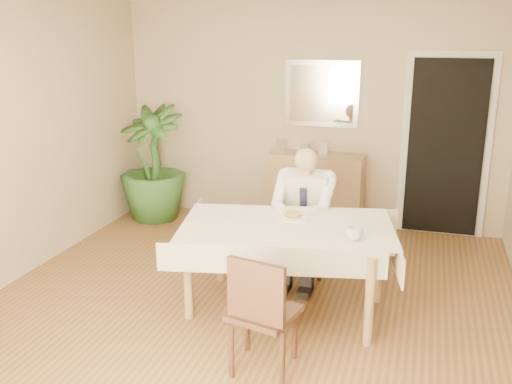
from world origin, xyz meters
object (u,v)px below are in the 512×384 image
(chair_far, at_px, (308,225))
(potted_palm, at_px, (153,163))
(coffee_mug, at_px, (354,234))
(sideboard, at_px, (316,190))
(seated_man, at_px, (302,210))
(dining_table, at_px, (287,235))
(chair_near, at_px, (261,309))

(chair_far, relative_size, potted_palm, 0.59)
(coffee_mug, relative_size, sideboard, 0.11)
(chair_far, relative_size, sideboard, 0.76)
(chair_far, xyz_separation_m, seated_man, (-0.00, -0.28, 0.23))
(dining_table, relative_size, chair_near, 2.19)
(sideboard, bearing_deg, dining_table, -82.36)
(chair_far, height_order, seated_man, seated_man)
(sideboard, bearing_deg, coffee_mug, -69.44)
(dining_table, relative_size, potted_palm, 1.37)
(dining_table, xyz_separation_m, coffee_mug, (0.56, -0.18, 0.13))
(dining_table, distance_m, seated_man, 0.59)
(dining_table, bearing_deg, coffee_mug, -29.03)
(seated_man, xyz_separation_m, potted_palm, (-2.13, 1.26, 0.01))
(seated_man, bearing_deg, coffee_mug, -53.88)
(chair_near, relative_size, sideboard, 0.80)
(chair_near, xyz_separation_m, seated_man, (-0.06, 1.55, 0.20))
(chair_far, xyz_separation_m, coffee_mug, (0.56, -1.05, 0.34))
(seated_man, height_order, coffee_mug, seated_man)
(dining_table, distance_m, coffee_mug, 0.61)
(chair_far, bearing_deg, sideboard, 94.80)
(seated_man, bearing_deg, potted_palm, 149.48)
(coffee_mug, bearing_deg, potted_palm, 143.04)
(chair_far, height_order, potted_palm, potted_palm)
(dining_table, bearing_deg, potted_palm, 127.63)
(coffee_mug, bearing_deg, seated_man, 126.12)
(chair_near, distance_m, sideboard, 3.12)
(chair_far, bearing_deg, dining_table, -92.76)
(chair_near, xyz_separation_m, sideboard, (-0.23, 3.11, -0.05))
(coffee_mug, relative_size, potted_palm, 0.09)
(sideboard, distance_m, potted_palm, 2.01)
(coffee_mug, xyz_separation_m, sideboard, (-0.73, 2.34, -0.36))
(chair_near, bearing_deg, potted_palm, 141.25)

